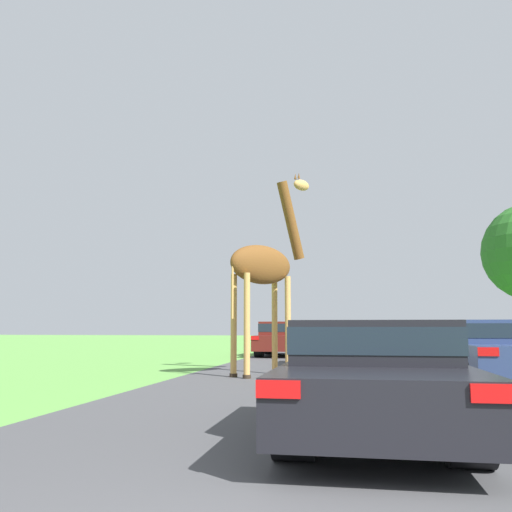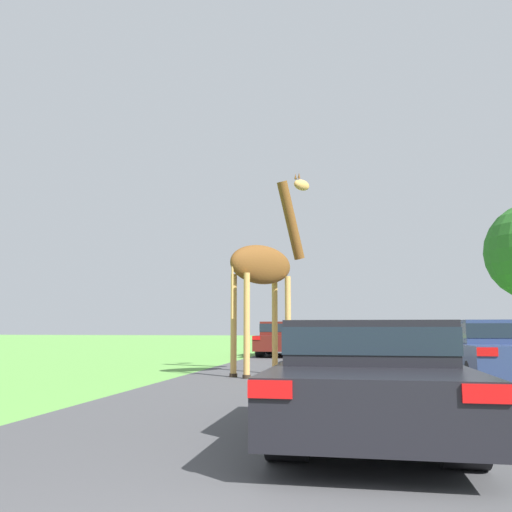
% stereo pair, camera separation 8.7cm
% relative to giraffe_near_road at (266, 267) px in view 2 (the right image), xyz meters
% --- Properties ---
extents(road, '(8.13, 120.00, 0.00)m').
position_rel_giraffe_near_road_xyz_m(road, '(2.04, 18.35, -2.71)').
color(road, '#424244').
rests_on(road, ground).
extents(giraffe_near_road, '(2.02, 2.44, 5.39)m').
position_rel_giraffe_near_road_xyz_m(giraffe_near_road, '(0.00, 0.00, 0.00)').
color(giraffe_near_road, tan).
rests_on(giraffe_near_road, ground).
extents(car_lead_maroon, '(1.86, 4.61, 1.25)m').
position_rel_giraffe_near_road_xyz_m(car_lead_maroon, '(2.35, -7.08, -2.03)').
color(car_lead_maroon, black).
rests_on(car_lead_maroon, ground).
extents(car_queue_right, '(1.73, 4.26, 1.44)m').
position_rel_giraffe_near_road_xyz_m(car_queue_right, '(4.25, 9.72, -1.95)').
color(car_queue_right, '#144C28').
rests_on(car_queue_right, ground).
extents(car_queue_left, '(1.80, 4.80, 1.23)m').
position_rel_giraffe_near_road_xyz_m(car_queue_left, '(1.39, 4.28, -2.02)').
color(car_queue_left, silver).
rests_on(car_queue_left, ground).
extents(car_far_ahead, '(1.76, 4.30, 1.43)m').
position_rel_giraffe_near_road_xyz_m(car_far_ahead, '(-0.90, 9.56, -1.96)').
color(car_far_ahead, '#561914').
rests_on(car_far_ahead, ground).
extents(car_verge_right, '(1.91, 4.72, 1.34)m').
position_rel_giraffe_near_road_xyz_m(car_verge_right, '(5.20, -1.18, -2.00)').
color(car_verge_right, navy).
rests_on(car_verge_right, ground).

